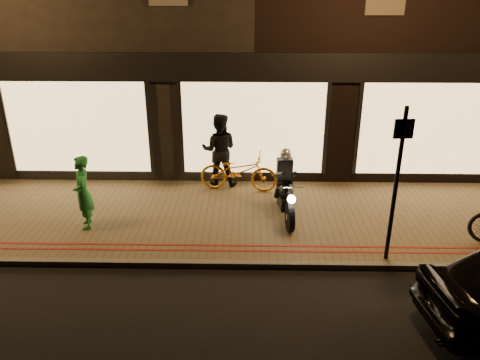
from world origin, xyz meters
name	(u,v)px	position (x,y,z in m)	size (l,w,h in m)	color
ground	(254,269)	(0.00, 0.00, 0.00)	(90.00, 90.00, 0.00)	black
sidewalk	(253,218)	(0.00, 2.00, 0.06)	(50.00, 4.00, 0.12)	brown
kerb_stone	(254,265)	(0.00, 0.05, 0.06)	(50.00, 0.14, 0.12)	#59544C
red_kerb_lines	(253,248)	(0.00, 0.55, 0.12)	(50.00, 0.26, 0.01)	maroon
building_row	(253,9)	(0.00, 8.99, 4.25)	(48.00, 10.11, 8.50)	black
motorcycle	(285,191)	(0.71, 2.00, 0.73)	(0.61, 1.94, 1.59)	black
sign_post	(397,178)	(2.56, 0.25, 1.80)	(0.35, 0.09, 3.00)	black
bicycle_gold	(239,171)	(-0.37, 3.42, 0.64)	(0.69, 1.97, 1.04)	gold
person_green	(83,192)	(-3.63, 1.40, 0.93)	(0.59, 0.39, 1.63)	#217D34
person_dark	(219,150)	(-0.87, 3.79, 1.08)	(0.93, 0.72, 1.91)	black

